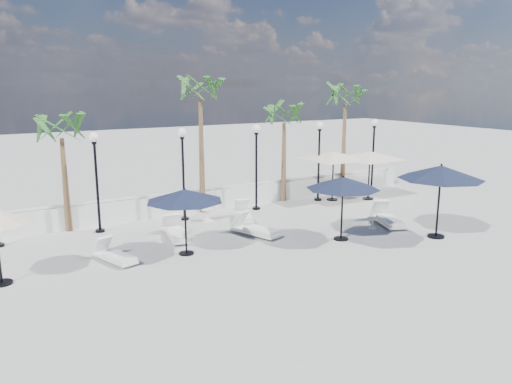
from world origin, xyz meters
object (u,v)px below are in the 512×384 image
lounger_5 (177,230)px  parasol_navy_left (185,196)px  parasol_navy_right (441,173)px  parasol_cream_sq_b (370,152)px  lounger_6 (244,215)px  lounger_3 (177,233)px  lounger_4 (256,229)px  parasol_navy_mid (343,183)px  lounger_7 (387,219)px  parasol_cream_sq_a (334,152)px  lounger_2 (115,255)px

lounger_5 → parasol_navy_left: size_ratio=0.68×
parasol_navy_right → parasol_cream_sq_b: (2.14, 5.97, -0.07)m
lounger_6 → parasol_navy_right: bearing=-25.5°
lounger_3 → parasol_navy_left: size_ratio=0.78×
lounger_4 → parasol_cream_sq_b: bearing=-2.0°
lounger_6 → parasol_navy_mid: 4.81m
parasol_cream_sq_b → lounger_7: bearing=-123.3°
parasol_navy_mid → lounger_7: bearing=11.1°
parasol_cream_sq_a → parasol_navy_left: bearing=-157.8°
parasol_navy_mid → lounger_3: bearing=149.2°
lounger_5 → parasol_navy_left: (-0.48, -2.11, 1.80)m
parasol_navy_mid → parasol_cream_sq_b: (5.39, 4.40, 0.26)m
lounger_3 → parasol_cream_sq_a: bearing=23.8°
lounger_3 → lounger_6: bearing=26.6°
parasol_navy_right → parasol_cream_sq_a: size_ratio=0.59×
lounger_5 → lounger_6: bearing=3.1°
lounger_2 → parasol_navy_right: size_ratio=0.60×
lounger_2 → parasol_cream_sq_a: parasol_cream_sq_a is taller
parasol_navy_right → parasol_cream_sq_b: bearing=70.2°
lounger_7 → parasol_cream_sq_b: (2.53, 3.84, 2.10)m
parasol_navy_right → parasol_cream_sq_b: parasol_navy_right is taller
parasol_cream_sq_a → lounger_3: bearing=-166.9°
lounger_4 → lounger_5: size_ratio=1.20×
lounger_7 → parasol_navy_left: (-8.39, 0.82, 1.75)m
lounger_7 → parasol_cream_sq_a: 5.14m
parasol_cream_sq_a → lounger_4: bearing=-153.1°
parasol_navy_mid → parasol_cream_sq_b: parasol_cream_sq_b is taller
lounger_4 → parasol_cream_sq_b: 8.48m
parasol_cream_sq_a → parasol_navy_right: bearing=-94.2°
lounger_7 → parasol_cream_sq_a: size_ratio=0.42×
parasol_navy_right → parasol_navy_mid: bearing=154.3°
parasol_cream_sq_b → lounger_3: bearing=-172.9°
lounger_6 → parasol_navy_left: (-3.67, -2.64, 1.77)m
lounger_6 → lounger_3: bearing=-142.1°
lounger_3 → lounger_5: lounger_3 is taller
lounger_2 → lounger_5: 3.22m
lounger_3 → lounger_4: bearing=-11.0°
parasol_navy_left → parasol_navy_right: parasol_navy_right is taller
lounger_3 → parasol_navy_left: bearing=-90.7°
lounger_3 → parasol_navy_left: parasol_navy_left is taller
parasol_cream_sq_a → parasol_cream_sq_b: 1.82m
lounger_5 → lounger_6: lounger_6 is taller
lounger_3 → lounger_7: size_ratio=0.92×
parasol_navy_left → parasol_navy_mid: size_ratio=0.97×
lounger_2 → lounger_5: (2.75, 1.66, -0.01)m
parasol_navy_left → parasol_cream_sq_a: parasol_cream_sq_a is taller
parasol_navy_left → parasol_navy_right: 9.26m
lounger_4 → parasol_navy_left: parasol_navy_left is taller
parasol_navy_right → parasol_cream_sq_a: bearing=85.8°
lounger_7 → parasol_cream_sq_a: parasol_cream_sq_a is taller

